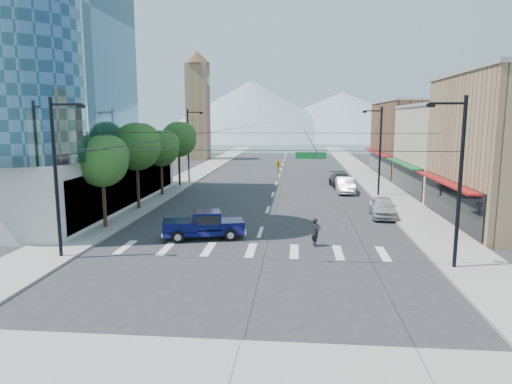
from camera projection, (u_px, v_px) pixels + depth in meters
The scene contains 21 objects.
ground at pixel (252, 258), 25.94m from camera, with size 160.00×160.00×0.00m, color #28282B.
sidewalk_left at pixel (197, 173), 66.33m from camera, with size 4.00×120.00×0.15m, color gray.
sidewalk_right at pixel (365, 174), 64.19m from camera, with size 4.00×120.00×0.15m, color gray.
sidewalk_cross at pixel (213, 372), 14.13m from camera, with size 28.00×4.00×0.15m, color gray.
shop_mid at pixel (467, 151), 47.04m from camera, with size 12.00×14.00×9.00m, color tan.
shop_far at pixel (425, 139), 62.69m from camera, with size 12.00×18.00×10.00m, color brown.
clock_tower at pixel (198, 104), 86.67m from camera, with size 4.80×4.80×20.40m.
mountain_left at pixel (252, 110), 173.00m from camera, with size 80.00×80.00×22.00m, color gray.
mountain_right at pixel (342, 116), 180.03m from camera, with size 90.00×90.00×18.00m, color gray.
tree_near at pixel (104, 160), 32.13m from camera, with size 3.65×3.64×6.71m.
tree_midnear at pixel (138, 145), 38.91m from camera, with size 4.09×4.09×7.52m.
tree_midfar at pixel (162, 147), 45.89m from camera, with size 3.65×3.64×6.71m.
tree_far at pixel (180, 138), 52.68m from camera, with size 4.09×4.09×7.52m.
signal_rig at pixel (253, 180), 24.20m from camera, with size 21.80×0.20×9.00m.
lamp_pole_nw at pixel (189, 143), 55.60m from camera, with size 2.00×0.25×9.00m.
lamp_pole_ne at pixel (379, 148), 45.83m from camera, with size 2.00×0.25×9.00m.
pickup_truck at pixel (203, 224), 30.04m from camera, with size 5.66×3.12×1.82m.
pedestrian at pixel (315, 232), 28.29m from camera, with size 0.65×0.42×1.77m, color black.
parked_car_near at pixel (383, 207), 36.60m from camera, with size 1.93×4.80×1.64m, color #B9BABE.
parked_car_mid at pixel (345, 185), 48.56m from camera, with size 1.75×5.01×1.65m, color white.
parked_car_far at pixel (341, 180), 52.57m from camera, with size 2.27×5.58×1.62m, color #2B2B2D.
Camera 1 is at (2.50, -24.89, 7.86)m, focal length 32.00 mm.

